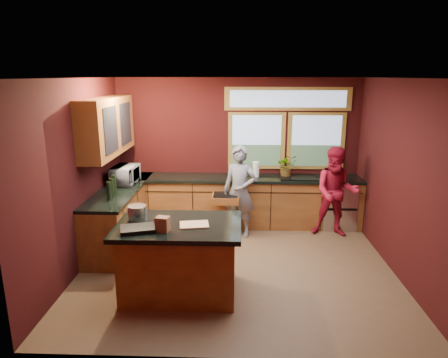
# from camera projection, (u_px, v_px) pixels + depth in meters

# --- Properties ---
(floor) EXTENTS (4.50, 4.50, 0.00)m
(floor) POSITION_uv_depth(u_px,v_px,m) (236.00, 266.00, 5.91)
(floor) COLOR brown
(floor) RESTS_ON ground
(room_shell) EXTENTS (4.52, 4.02, 2.71)m
(room_shell) POSITION_uv_depth(u_px,v_px,m) (196.00, 142.00, 5.79)
(room_shell) COLOR black
(room_shell) RESTS_ON ground
(back_counter) EXTENTS (4.50, 0.64, 0.93)m
(back_counter) POSITION_uv_depth(u_px,v_px,m) (248.00, 201.00, 7.42)
(back_counter) COLOR #5B3015
(back_counter) RESTS_ON floor
(left_counter) EXTENTS (0.64, 2.30, 0.93)m
(left_counter) POSITION_uv_depth(u_px,v_px,m) (121.00, 215.00, 6.68)
(left_counter) COLOR #5B3015
(left_counter) RESTS_ON floor
(island) EXTENTS (1.55, 1.05, 0.95)m
(island) POSITION_uv_depth(u_px,v_px,m) (180.00, 258.00, 5.07)
(island) COLOR #5B3015
(island) RESTS_ON floor
(person_grey) EXTENTS (0.67, 0.54, 1.59)m
(person_grey) POSITION_uv_depth(u_px,v_px,m) (240.00, 191.00, 6.86)
(person_grey) COLOR slate
(person_grey) RESTS_ON floor
(person_red) EXTENTS (0.85, 0.71, 1.57)m
(person_red) POSITION_uv_depth(u_px,v_px,m) (336.00, 192.00, 6.86)
(person_red) COLOR maroon
(person_red) RESTS_ON floor
(microwave) EXTENTS (0.42, 0.58, 0.31)m
(microwave) POSITION_uv_depth(u_px,v_px,m) (125.00, 175.00, 6.81)
(microwave) COLOR #999999
(microwave) RESTS_ON left_counter
(potted_plant) EXTENTS (0.37, 0.32, 0.41)m
(potted_plant) POSITION_uv_depth(u_px,v_px,m) (287.00, 166.00, 7.28)
(potted_plant) COLOR #999999
(potted_plant) RESTS_ON back_counter
(paper_towel) EXTENTS (0.12, 0.12, 0.28)m
(paper_towel) POSITION_uv_depth(u_px,v_px,m) (256.00, 169.00, 7.27)
(paper_towel) COLOR white
(paper_towel) RESTS_ON back_counter
(cutting_board) EXTENTS (0.38, 0.30, 0.02)m
(cutting_board) POSITION_uv_depth(u_px,v_px,m) (194.00, 225.00, 4.90)
(cutting_board) COLOR tan
(cutting_board) RESTS_ON island
(stock_pot) EXTENTS (0.24, 0.24, 0.18)m
(stock_pot) POSITION_uv_depth(u_px,v_px,m) (137.00, 212.00, 5.10)
(stock_pot) COLOR silver
(stock_pot) RESTS_ON island
(paper_bag) EXTENTS (0.17, 0.15, 0.18)m
(paper_bag) POSITION_uv_depth(u_px,v_px,m) (163.00, 224.00, 4.70)
(paper_bag) COLOR brown
(paper_bag) RESTS_ON island
(black_tray) EXTENTS (0.46, 0.38, 0.05)m
(black_tray) POSITION_uv_depth(u_px,v_px,m) (138.00, 229.00, 4.72)
(black_tray) COLOR black
(black_tray) RESTS_ON island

